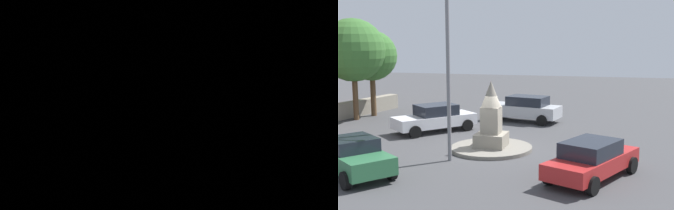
% 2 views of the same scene
% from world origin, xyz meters
% --- Properties ---
extents(ground_plane, '(80.00, 80.00, 0.00)m').
position_xyz_m(ground_plane, '(0.00, 0.00, 0.00)').
color(ground_plane, '#424244').
extents(traffic_island, '(3.74, 3.74, 0.16)m').
position_xyz_m(traffic_island, '(0.00, 0.00, 0.08)').
color(traffic_island, gray).
rests_on(traffic_island, ground).
extents(monument, '(1.36, 1.36, 3.02)m').
position_xyz_m(monument, '(0.00, 0.00, 1.43)').
color(monument, gray).
rests_on(monument, traffic_island).
extents(streetlamp, '(2.80, 0.28, 8.33)m').
position_xyz_m(streetlamp, '(-1.20, -2.16, 4.99)').
color(streetlamp, slate).
rests_on(streetlamp, ground).
extents(car_red_passing, '(3.40, 4.70, 1.45)m').
position_xyz_m(car_red_passing, '(4.71, -3.27, 0.75)').
color(car_red_passing, '#B22323').
rests_on(car_red_passing, ground).
extents(car_green_parked_right, '(4.12, 3.64, 1.44)m').
position_xyz_m(car_green_parked_right, '(-3.93, -4.95, 0.74)').
color(car_green_parked_right, '#2D6B42').
rests_on(car_green_parked_right, ground).
extents(car_silver_approaching, '(4.72, 2.64, 1.58)m').
position_xyz_m(car_silver_approaching, '(0.05, 7.23, 0.82)').
color(car_silver_approaching, '#B7BABF').
rests_on(car_silver_approaching, ground).
extents(car_white_parked_left, '(4.18, 4.47, 1.49)m').
position_xyz_m(car_white_parked_left, '(-4.07, 3.15, 0.76)').
color(car_white_parked_left, silver).
rests_on(car_white_parked_left, ground).
extents(tree_near_wall, '(3.87, 3.87, 6.26)m').
position_xyz_m(tree_near_wall, '(-10.24, 5.31, 4.31)').
color(tree_near_wall, brown).
rests_on(tree_near_wall, ground).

